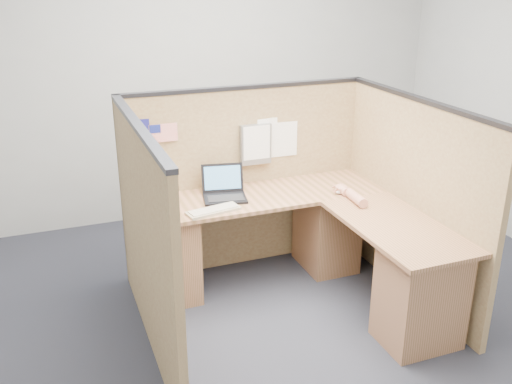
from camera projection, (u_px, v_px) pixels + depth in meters
name	position (u px, v px, depth m)	size (l,w,h in m)	color
floor	(294.00, 320.00, 4.12)	(5.00, 5.00, 0.00)	#20212E
wall_back	(202.00, 76.00, 5.58)	(5.00, 5.00, 0.00)	#A8ABAD
cubicle_partitions	(272.00, 201.00, 4.22)	(2.06, 1.83, 1.53)	brown
l_desk	(302.00, 251.00, 4.29)	(1.95, 1.75, 0.73)	brown
laptop	(222.00, 190.00, 4.39)	(0.36, 0.37, 0.23)	black
keyboard	(213.00, 210.00, 4.12)	(0.41, 0.21, 0.03)	tan
mouse	(341.00, 191.00, 4.47)	(0.11, 0.07, 0.05)	silver
hand_forearm	(351.00, 195.00, 4.34)	(0.11, 0.39, 0.08)	tan
blue_poster	(138.00, 135.00, 4.24)	(0.18, 0.00, 0.23)	navy
american_flag	(160.00, 135.00, 4.29)	(0.22, 0.01, 0.37)	olive
file_holder	(256.00, 144.00, 4.58)	(0.26, 0.05, 0.33)	slate
paper_left	(270.00, 136.00, 4.63)	(0.23, 0.00, 0.29)	white
paper_right	(284.00, 139.00, 4.69)	(0.23, 0.00, 0.29)	white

